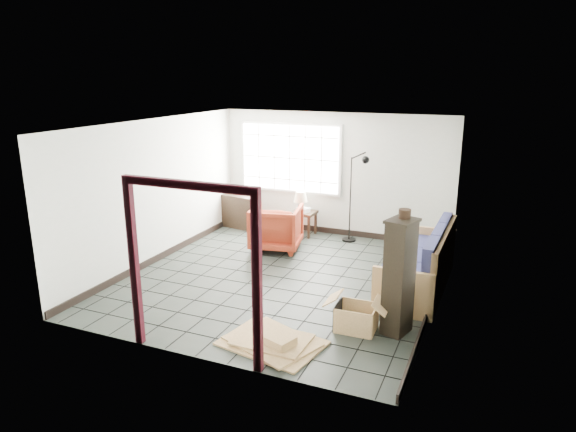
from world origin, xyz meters
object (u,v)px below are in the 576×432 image
at_px(side_table, 304,216).
at_px(armchair, 276,225).
at_px(tall_shelf, 399,276).
at_px(futon_sofa, 422,266).

bearing_deg(side_table, armchair, -99.78).
distance_m(armchair, tall_shelf, 3.82).
distance_m(futon_sofa, side_table, 3.38).
relative_size(side_table, tall_shelf, 0.33).
height_order(futon_sofa, side_table, futon_sofa).
bearing_deg(armchair, side_table, -111.45).
bearing_deg(tall_shelf, armchair, 155.48).
bearing_deg(tall_shelf, futon_sofa, 103.84).
bearing_deg(side_table, tall_shelf, -52.76).
bearing_deg(armchair, futon_sofa, 151.68).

